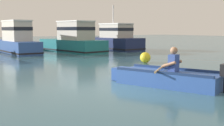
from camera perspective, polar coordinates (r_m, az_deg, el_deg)
ground_plane at (r=8.68m, az=0.51°, el=-4.69°), size 120.00×120.00×0.00m
rowboat_with_person at (r=8.98m, az=10.62°, el=-2.80°), size 2.09×3.63×1.19m
moored_boat_blue at (r=22.18m, az=-18.40°, el=4.10°), size 1.89×6.87×2.33m
moored_boat_teal at (r=22.13m, az=-7.64°, el=4.37°), size 2.95×6.45×2.32m
moored_boat_navy at (r=24.30m, az=0.25°, el=4.54°), size 2.47×6.07×3.66m
mooring_buoy at (r=14.88m, az=6.54°, el=1.07°), size 0.54×0.54×0.54m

